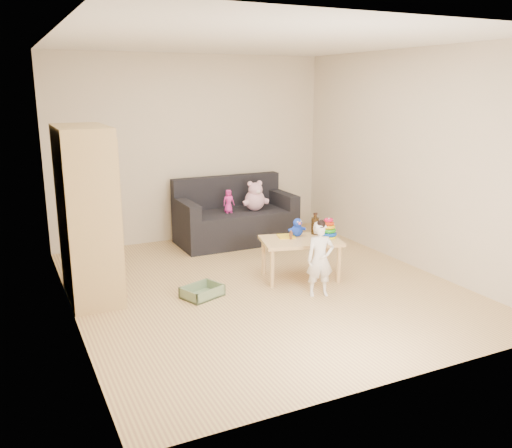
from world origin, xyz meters
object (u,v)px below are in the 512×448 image
wardrobe (87,214)px  play_table (300,259)px  sofa (236,226)px  toddler (320,260)px

wardrobe → play_table: (2.26, -0.47, -0.66)m
sofa → toddler: 2.26m
sofa → toddler: toddler is taller
play_table → toddler: size_ratio=1.13×
wardrobe → sofa: size_ratio=1.09×
wardrobe → sofa: bearing=29.4°
wardrobe → toddler: (2.17, -1.02, -0.50)m
sofa → play_table: bearing=-87.9°
wardrobe → play_table: wardrobe is taller
toddler → wardrobe: bearing=171.9°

